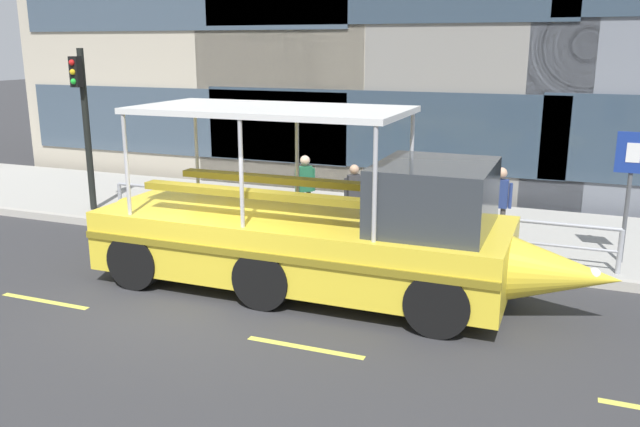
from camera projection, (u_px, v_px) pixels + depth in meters
ground_plane at (201, 298)px, 11.27m from camera, size 120.00×120.00×0.00m
sidewalk at (320, 216)px, 16.29m from camera, size 32.00×4.80×0.18m
curb_edge at (278, 244)px, 14.05m from camera, size 32.00×0.18×0.18m
lane_centreline at (164, 322)px, 10.29m from camera, size 25.80×0.12×0.01m
curb_guardrail at (335, 215)px, 13.77m from camera, size 11.08×0.09×0.86m
traffic_light_pole at (84, 114)px, 16.00m from camera, size 0.24×0.46×3.97m
parking_sign at (631, 175)px, 12.16m from camera, size 0.60×0.12×2.51m
duck_tour_boat at (328, 234)px, 11.40m from camera, size 9.01×2.62×3.19m
pedestrian_near_bow at (500, 199)px, 13.36m from camera, size 0.48×0.23×1.65m
pedestrian_mid_left at (354, 192)px, 14.37m from camera, size 0.38×0.30×1.52m
pedestrian_mid_right at (305, 184)px, 14.87m from camera, size 0.38×0.33×1.64m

